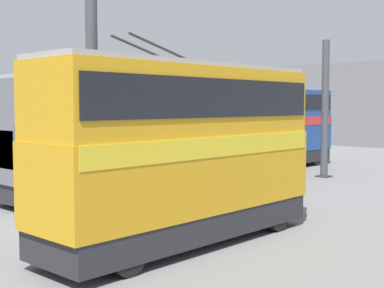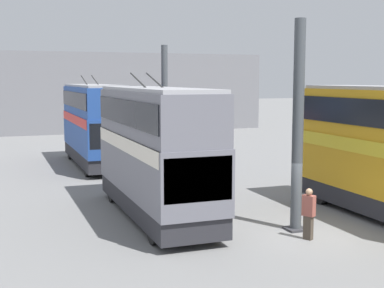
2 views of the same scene
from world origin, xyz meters
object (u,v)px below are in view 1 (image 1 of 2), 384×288
Objects in this scene: bus_right_mid at (100,130)px; person_aisle_foreground at (61,199)px; oil_drum at (269,170)px; bus_right_far at (274,122)px; person_by_right_row at (166,177)px; bus_left_near at (184,143)px.

bus_right_mid is 5.37× the size of person_aisle_foreground.
person_aisle_foreground is 14.58m from oil_drum.
oil_drum is (-3.92, -2.35, -2.51)m from bus_right_far.
bus_left_near is at bearing 104.32° from person_by_right_row.
oil_drum is (14.47, 1.72, -0.52)m from person_aisle_foreground.
bus_left_near reaches higher than oil_drum.
bus_right_far reaches higher than person_aisle_foreground.
person_aisle_foreground is at bearing -167.50° from bus_right_far.
person_aisle_foreground reaches higher than oil_drum.
person_aisle_foreground is 2.05× the size of oil_drum.
person_by_right_row is at bearing -169.07° from bus_right_far.
bus_right_mid is 13.64m from bus_right_far.
bus_right_mid reaches higher than oil_drum.
bus_right_mid is 3.62m from person_by_right_row.
bus_left_near is 10.59× the size of oil_drum.
bus_left_near reaches higher than bus_right_mid.
person_aisle_foreground is at bearing -139.36° from bus_right_mid.
bus_left_near is 8.60m from person_by_right_row.
bus_left_near is at bearing -12.69° from person_aisle_foreground.
oil_drum is (9.72, -2.35, -2.50)m from bus_right_mid.
bus_left_near is at bearing -112.46° from bus_right_mid.
person_aisle_foreground is 1.11× the size of person_by_right_row.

